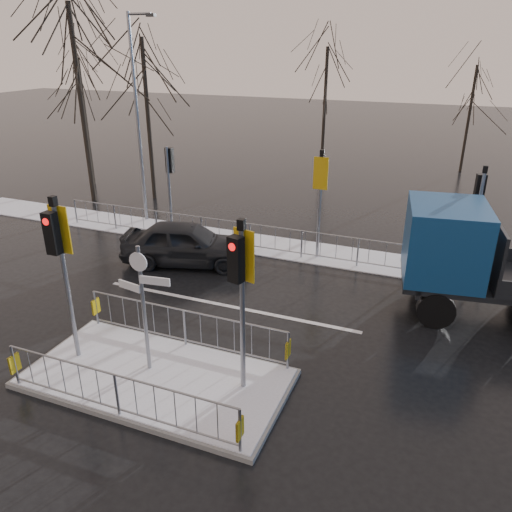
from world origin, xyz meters
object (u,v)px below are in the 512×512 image
at_px(car_far_lane, 186,243).
at_px(street_lamp_left, 139,114).
at_px(flatbed_truck, 479,259).
at_px(traffic_island, 155,366).

relative_size(car_far_lane, street_lamp_left, 0.54).
bearing_deg(street_lamp_left, car_far_lane, -41.60).
distance_m(car_far_lane, street_lamp_left, 6.37).
distance_m(car_far_lane, flatbed_truck, 9.26).
xyz_separation_m(flatbed_truck, street_lamp_left, (-13.07, 3.42, 2.82)).
bearing_deg(traffic_island, car_far_lane, 112.89).
relative_size(flatbed_truck, street_lamp_left, 0.86).
bearing_deg(flatbed_truck, traffic_island, -137.62).
distance_m(traffic_island, flatbed_truck, 9.10).
relative_size(car_far_lane, flatbed_truck, 0.63).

